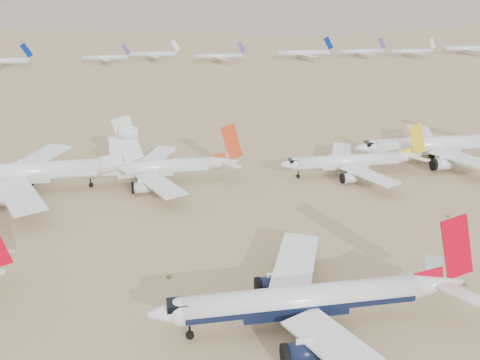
{
  "coord_description": "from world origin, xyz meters",
  "views": [
    {
      "loc": [
        -32.79,
        -76.7,
        53.79
      ],
      "look_at": [
        -10.61,
        46.5,
        7.0
      ],
      "focal_mm": 40.0,
      "sensor_mm": 36.0,
      "label": 1
    }
  ],
  "objects": [
    {
      "name": "row2_white_trijet",
      "position": [
        -64.16,
        65.76,
        5.88
      ],
      "size": [
        57.28,
        55.98,
        20.3
      ],
      "color": "silver",
      "rests_on": "ground"
    },
    {
      "name": "row2_gold_tail",
      "position": [
        26.11,
        63.55,
        4.17
      ],
      "size": [
        41.89,
        40.97,
        14.91
      ],
      "color": "silver",
      "rests_on": "ground"
    },
    {
      "name": "distant_storage_row",
      "position": [
        23.93,
        309.87,
        4.33
      ],
      "size": [
        610.05,
        60.44,
        14.1
      ],
      "color": "silver",
      "rests_on": "ground"
    },
    {
      "name": "ground",
      "position": [
        0.0,
        0.0,
        0.0
      ],
      "size": [
        7000.0,
        7000.0,
        0.0
      ],
      "primitive_type": "plane",
      "color": "#846C4D",
      "rests_on": "ground"
    },
    {
      "name": "row2_navy_widebody",
      "position": [
        58.17,
        70.85,
        5.43
      ],
      "size": [
        54.64,
        53.43,
        19.44
      ],
      "color": "silver",
      "rests_on": "ground"
    },
    {
      "name": "row2_orange_tail",
      "position": [
        -30.9,
        66.72,
        4.6
      ],
      "size": [
        46.0,
        45.0,
        16.41
      ],
      "color": "silver",
      "rests_on": "ground"
    },
    {
      "name": "main_airliner",
      "position": [
        -7.52,
        -5.17,
        5.03
      ],
      "size": [
        51.89,
        50.68,
        18.31
      ],
      "color": "silver",
      "rests_on": "ground"
    }
  ]
}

